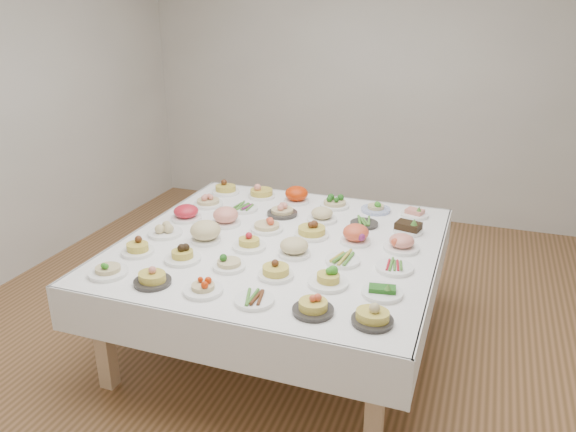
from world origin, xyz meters
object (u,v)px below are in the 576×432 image
(display_table, at_px, (280,252))
(dish_35, at_px, (415,213))
(dish_0, at_px, (108,266))
(dish_18, at_px, (186,212))

(display_table, height_order, dish_35, dish_35)
(display_table, xyz_separation_m, dish_0, (-0.77, -0.77, 0.13))
(display_table, bearing_deg, dish_0, -135.25)
(dish_18, bearing_deg, dish_0, -89.60)
(display_table, xyz_separation_m, dish_35, (0.76, 0.77, 0.10))
(dish_0, relative_size, dish_18, 1.02)
(display_table, height_order, dish_18, dish_18)
(dish_18, distance_m, dish_35, 1.66)
(dish_35, bearing_deg, display_table, -134.59)
(dish_0, bearing_deg, dish_18, 90.40)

